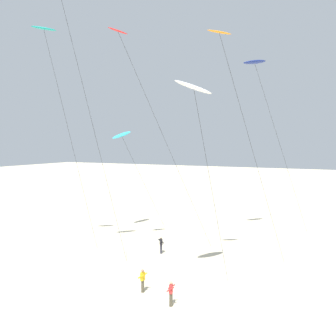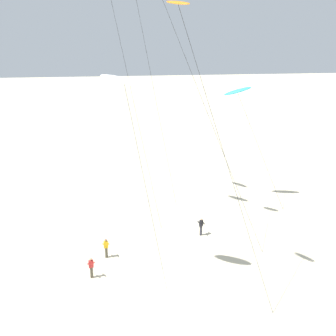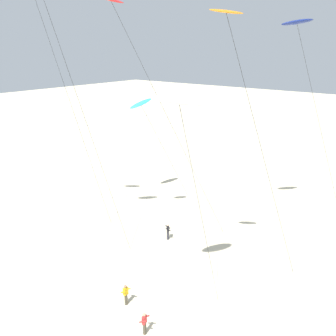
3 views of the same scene
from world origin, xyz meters
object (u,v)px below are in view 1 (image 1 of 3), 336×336
at_px(kite_orange, 222,43).
at_px(kite_navy, 255,64).
at_px(kite_teal, 45,34).
at_px(kite_white, 194,88).
at_px(kite_flyer_middle, 161,244).
at_px(kite_cyan, 122,135).
at_px(kite_red, 122,41).
at_px(kite_flyer_furthest, 143,280).
at_px(kite_flyer_nearest, 171,293).

xyz_separation_m(kite_orange, kite_navy, (11.34, -0.19, 0.71)).
relative_size(kite_teal, kite_navy, 1.09).
xyz_separation_m(kite_teal, kite_navy, (13.21, -16.40, -1.62)).
bearing_deg(kite_white, kite_navy, -4.31).
xyz_separation_m(kite_white, kite_flyer_middle, (6.51, 5.87, -13.54)).
bearing_deg(kite_white, kite_cyan, 49.52).
distance_m(kite_orange, kite_flyer_middle, 18.95).
distance_m(kite_red, kite_flyer_middle, 19.04).
bearing_deg(kite_cyan, kite_flyer_middle, -123.26).
height_order(kite_orange, kite_red, kite_red).
bearing_deg(kite_red, kite_orange, -89.83).
distance_m(kite_cyan, kite_flyer_middle, 14.02).
bearing_deg(kite_flyer_furthest, kite_orange, -37.20).
height_order(kite_orange, kite_flyer_nearest, kite_orange).
xyz_separation_m(kite_cyan, kite_white, (-11.50, -13.48, 2.87)).
height_order(kite_teal, kite_flyer_furthest, kite_teal).
height_order(kite_flyer_nearest, kite_flyer_middle, same).
xyz_separation_m(kite_flyer_middle, kite_flyer_furthest, (-8.35, -2.74, 0.00)).
distance_m(kite_teal, kite_navy, 21.12).
bearing_deg(kite_flyer_furthest, kite_navy, -14.29).
bearing_deg(kite_flyer_nearest, kite_flyer_furthest, 68.85).
xyz_separation_m(kite_navy, kite_white, (-14.85, 1.12, -4.61)).
height_order(kite_red, kite_flyer_furthest, kite_red).
xyz_separation_m(kite_red, kite_white, (-3.49, -8.10, -5.13)).
distance_m(kite_teal, kite_flyer_furthest, 23.46).
bearing_deg(kite_white, kite_teal, 83.86).
bearing_deg(kite_flyer_nearest, kite_teal, 73.06).
distance_m(kite_flyer_middle, kite_flyer_furthest, 8.78).
xyz_separation_m(kite_teal, kite_flyer_furthest, (-3.48, -12.15, -19.77)).
xyz_separation_m(kite_teal, kite_flyer_middle, (4.87, -9.42, -19.77)).
height_order(kite_navy, kite_red, kite_red).
xyz_separation_m(kite_cyan, kite_flyer_middle, (-4.99, -7.61, -10.66)).
bearing_deg(kite_navy, kite_flyer_furthest, 165.71).
bearing_deg(kite_teal, kite_red, -75.61).
bearing_deg(kite_flyer_furthest, kite_teal, 74.03).
bearing_deg(kite_cyan, kite_red, -146.15).
bearing_deg(kite_white, kite_orange, -14.79).
distance_m(kite_teal, kite_flyer_nearest, 25.15).
relative_size(kite_cyan, kite_flyer_nearest, 7.33).
xyz_separation_m(kite_navy, kite_flyer_middle, (-8.34, 6.99, -18.15)).
height_order(kite_orange, kite_flyer_middle, kite_orange).
distance_m(kite_red, kite_flyer_furthest, 20.04).
bearing_deg(kite_navy, kite_white, 175.69).
height_order(kite_cyan, kite_orange, kite_orange).
relative_size(kite_red, kite_flyer_nearest, 12.40).
height_order(kite_navy, kite_flyer_nearest, kite_navy).
xyz_separation_m(kite_red, kite_flyer_nearest, (-6.37, -7.69, -18.67)).
relative_size(kite_orange, kite_flyer_middle, 11.56).
bearing_deg(kite_red, kite_cyan, 33.85).
bearing_deg(kite_orange, kite_red, 90.17).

